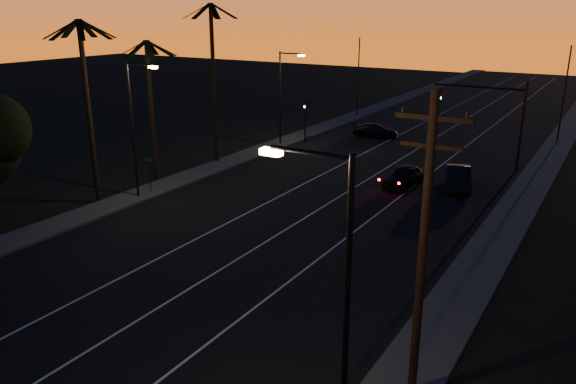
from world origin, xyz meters
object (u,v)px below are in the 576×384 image
Objects in this scene: right_car at (458,178)px; cross_car at (375,130)px; utility_pole at (423,246)px; signal_mast at (492,108)px; lead_car at (404,176)px.

right_car is 17.09m from cross_car.
utility_pole is at bearing -78.21° from right_car.
signal_mast reaches higher than lead_car.
signal_mast reaches higher than right_car.
utility_pole is 2.03× the size of right_car.
utility_pole is 23.72m from lead_car.
cross_car is (-11.55, 12.60, -0.12)m from right_car.
cross_car is (-16.39, 35.81, -4.66)m from utility_pole.
utility_pole reaches higher than cross_car.
right_car is (-0.38, -6.78, -4.00)m from signal_mast.
lead_car is 0.99× the size of right_car.
right_car is (3.42, 1.45, 0.04)m from lead_car.
right_car is at bearing -93.20° from signal_mast.
cross_car is (-11.93, 5.82, -4.13)m from signal_mast.
cross_car is at bearing 132.51° from right_car.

